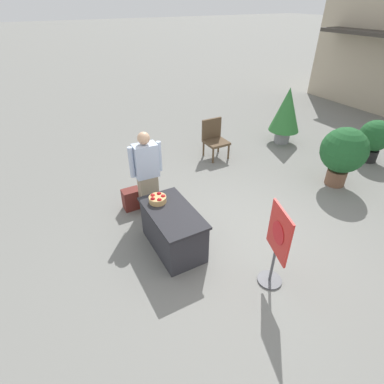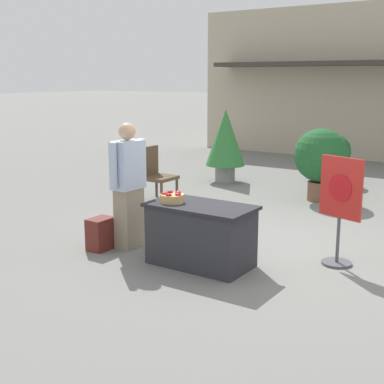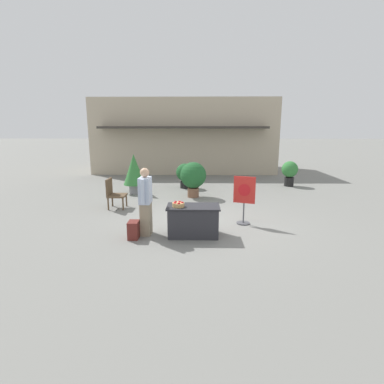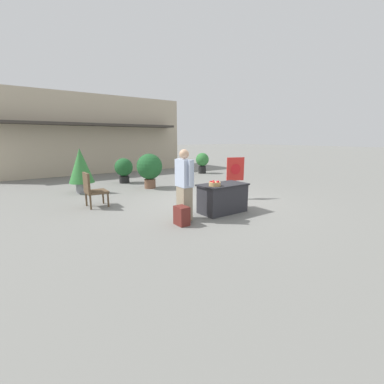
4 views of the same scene
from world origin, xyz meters
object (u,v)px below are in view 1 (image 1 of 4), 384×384
Objects in this scene: poster_board at (277,246)px; potted_plant_near_left at (375,138)px; apple_basket at (158,199)px; display_table at (173,230)px; potted_plant_far_left at (343,152)px; potted_plant_far_right at (286,112)px; person_visitor at (147,174)px; patio_chair at (214,137)px; backpack at (132,199)px.

poster_board is 5.17m from potted_plant_near_left.
display_table is at bearing 14.77° from apple_basket.
poster_board is 0.99× the size of potted_plant_far_left.
potted_plant_far_right is (-2.04, 4.74, 0.10)m from apple_basket.
poster_board reaches higher than apple_basket.
person_visitor reaches higher than patio_chair.
display_table is at bearing -89.07° from potted_plant_far_left.
apple_basket is 0.68× the size of backpack.
apple_basket is at bearing -48.58° from patio_chair.
poster_board is (1.35, 0.93, 0.34)m from display_table.
person_visitor is 2.65m from poster_board.
potted_plant_far_left is (-0.07, 4.07, 0.42)m from display_table.
potted_plant_far_right is 1.46× the size of potted_plant_near_left.
person_visitor is at bearing 177.81° from display_table.
poster_board is at bearing 34.52° from display_table.
person_visitor is at bearing -105.03° from potted_plant_far_left.
backpack is (-0.26, -0.28, -0.63)m from person_visitor.
person_visitor is (-1.15, 0.04, 0.46)m from display_table.
apple_basket is 0.29× the size of patio_chair.
person_visitor is 2.82m from patio_chair.
apple_basket reaches higher than backpack.
potted_plant_far_left is (-1.42, 3.14, 0.08)m from poster_board.
poster_board is 1.34× the size of patio_chair.
display_table is 0.56m from apple_basket.
potted_plant_far_right reaches higher than poster_board.
person_visitor is 5.78m from potted_plant_near_left.
patio_chair reaches higher than backpack.
person_visitor reaches higher than potted_plant_near_left.
potted_plant_far_right is (-1.24, 4.60, 0.06)m from person_visitor.
apple_basket is 5.16m from potted_plant_far_right.
person_visitor is at bearing -58.97° from patio_chair.
potted_plant_far_left is at bearing -137.03° from poster_board.
display_table is 0.77× the size of person_visitor.
person_visitor reaches higher than apple_basket.
potted_plant_near_left is (2.15, 3.33, 0.10)m from patio_chair.
apple_basket is 1.99m from poster_board.
person_visitor is 0.73m from backpack.
poster_board is at bearing 30.98° from apple_basket.
person_visitor reaches higher than backpack.
potted_plant_far_right is at bearing 84.43° from patio_chair.
potted_plant_near_left reaches higher than display_table.
display_table is 0.96× the size of potted_plant_far_left.
patio_chair is 3.97m from potted_plant_near_left.
backpack is at bearing -78.56° from potted_plant_far_right.
potted_plant_far_left is 1.24× the size of potted_plant_near_left.
potted_plant_near_left is at bearing 80.94° from backpack.
apple_basket is 1.22m from backpack.
display_table is 1.24m from person_visitor.
potted_plant_near_left is at bearing 85.20° from person_visitor.
patio_chair is (-3.95, 1.52, -0.18)m from poster_board.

